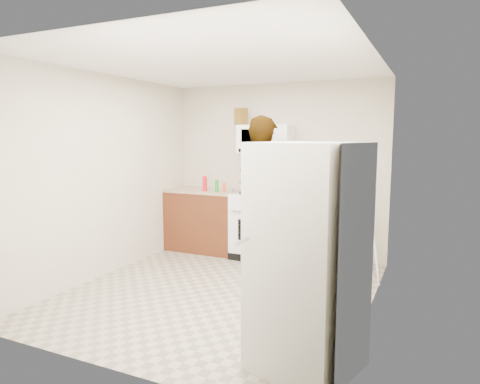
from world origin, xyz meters
The scene contains 20 objects.
floor centered at (0.00, 0.00, 0.00)m, with size 3.60×3.60×0.00m, color gray.
back_wall centered at (0.00, 1.79, 1.25)m, with size 3.20×0.02×2.50m, color beige.
right_wall centered at (1.59, 0.00, 1.25)m, with size 0.02×3.60×2.50m, color beige.
cabinet_left centered at (-1.04, 1.49, 0.45)m, with size 1.12×0.62×0.90m, color #552814.
counter_left centered at (-1.04, 1.49, 0.92)m, with size 1.14×0.64×0.04m, color #9B8769.
cabinet_right centered at (0.68, 1.49, 0.45)m, with size 0.80×0.62×0.90m, color #552814.
counter_right centered at (0.68, 1.49, 0.92)m, with size 0.82×0.64×0.04m, color #9B8769.
gas_range centered at (-0.10, 1.48, 0.49)m, with size 0.76×0.65×1.13m.
microwave centered at (-0.10, 1.61, 1.70)m, with size 0.76×0.38×0.40m, color white.
person centered at (0.13, 0.94, 1.00)m, with size 0.73×0.48×2.00m, color tan.
fridge centered at (1.32, -1.15, 0.85)m, with size 0.70×0.70×1.70m, color silver.
kettle centered at (0.73, 1.68, 1.03)m, with size 0.16×0.16×0.19m, color white.
jug centered at (-0.46, 1.56, 2.02)m, with size 0.14×0.14×0.24m, color brown.
saucepan centered at (-0.26, 1.60, 1.01)m, with size 0.22×0.22×0.12m, color silver.
tray centered at (-0.01, 1.41, 0.96)m, with size 0.25×0.16×0.05m, color white.
bottle_spray centered at (-0.94, 1.32, 1.05)m, with size 0.07×0.07×0.22m, color red.
bottle_hot_sauce centered at (-0.63, 1.33, 1.01)m, with size 0.05×0.05×0.14m, color #DD4818.
bottle_green_cap centered at (-0.74, 1.31, 1.02)m, with size 0.05×0.05×0.18m, color #17801D.
pot_lid centered at (-0.55, 1.45, 0.94)m, with size 0.27×0.27×0.01m, color silver.
broom centered at (1.53, 0.83, 0.63)m, with size 0.03×0.03×1.25m, color white.
Camera 1 is at (2.15, -4.13, 1.74)m, focal length 32.00 mm.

